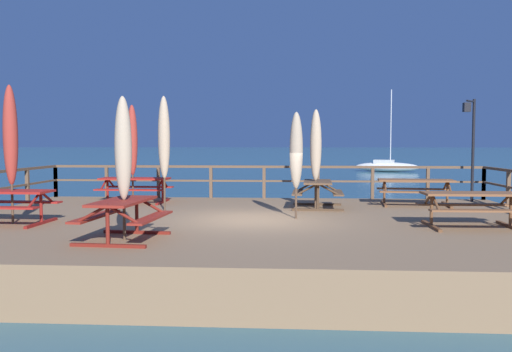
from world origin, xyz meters
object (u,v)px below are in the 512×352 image
object	(u,v)px
picnic_table_mid_centre	(318,189)
picnic_table_back_left	(123,211)
picnic_table_mid_right	(135,184)
patio_umbrella_short_mid	(123,149)
picnic_table_mid_left	(10,200)
sailboat_distant	(387,166)
patio_umbrella_tall_back_left	(316,146)
picnic_table_front_right	(471,202)
patio_umbrella_tall_mid_left	(164,138)
picnic_table_front_left	(416,186)
patio_umbrella_short_back	(296,151)
patio_umbrella_tall_mid_right	(10,136)
lamp_post_hooked	(471,134)
patio_umbrella_tall_front	(132,141)

from	to	relation	value
picnic_table_mid_centre	picnic_table_back_left	bearing A→B (deg)	-126.82
picnic_table_mid_right	patio_umbrella_short_mid	bearing A→B (deg)	-75.22
picnic_table_back_left	picnic_table_mid_left	world-z (taller)	same
picnic_table_back_left	sailboat_distant	bearing A→B (deg)	73.47
picnic_table_back_left	patio_umbrella_tall_back_left	xyz separation A→B (m)	(3.87, 5.21, 1.21)
picnic_table_front_right	patio_umbrella_tall_mid_left	world-z (taller)	patio_umbrella_tall_mid_left
picnic_table_mid_centre	patio_umbrella_short_mid	distance (m)	6.64
picnic_table_front_left	patio_umbrella_short_back	distance (m)	4.76
picnic_table_mid_centre	patio_umbrella_tall_mid_right	xyz separation A→B (m)	(-7.07, -3.42, 1.45)
picnic_table_front_left	lamp_post_hooked	xyz separation A→B (m)	(1.88, 0.99, 1.55)
picnic_table_mid_right	sailboat_distant	bearing A→B (deg)	68.37
patio_umbrella_short_back	lamp_post_hooked	distance (m)	6.74
picnic_table_mid_right	picnic_table_back_left	world-z (taller)	same
patio_umbrella_short_back	patio_umbrella_tall_mid_right	bearing A→B (deg)	-168.71
patio_umbrella_tall_front	sailboat_distant	distance (m)	37.83
picnic_table_front_right	patio_umbrella_tall_front	world-z (taller)	patio_umbrella_tall_front
picnic_table_front_right	sailboat_distant	distance (m)	39.73
picnic_table_back_left	patio_umbrella_short_back	world-z (taller)	patio_umbrella_short_back
picnic_table_mid_left	patio_umbrella_tall_front	world-z (taller)	patio_umbrella_tall_front
patio_umbrella_tall_back_left	lamp_post_hooked	distance (m)	5.22
picnic_table_mid_centre	patio_umbrella_tall_front	xyz separation A→B (m)	(-5.62, 1.01, 1.36)
picnic_table_back_left	sailboat_distant	distance (m)	43.13
patio_umbrella_tall_mid_left	patio_umbrella_short_back	bearing A→B (deg)	-20.19
picnic_table_front_left	lamp_post_hooked	size ratio (longest dim) A/B	0.71
picnic_table_mid_left	patio_umbrella_short_back	size ratio (longest dim) A/B	0.72
picnic_table_mid_right	patio_umbrella_tall_mid_right	distance (m)	4.92
patio_umbrella_tall_front	sailboat_distant	size ratio (longest dim) A/B	0.39
picnic_table_mid_centre	picnic_table_front_left	distance (m)	3.04
picnic_table_front_right	patio_umbrella_tall_back_left	xyz separation A→B (m)	(-3.22, 3.25, 1.21)
picnic_table_mid_right	patio_umbrella_tall_mid_right	bearing A→B (deg)	-108.76
picnic_table_back_left	patio_umbrella_tall_mid_right	bearing A→B (deg)	149.97
patio_umbrella_tall_mid_left	patio_umbrella_tall_back_left	xyz separation A→B (m)	(4.13, 0.79, -0.21)
picnic_table_mid_left	patio_umbrella_short_mid	size ratio (longest dim) A/B	0.69
picnic_table_mid_centre	sailboat_distant	bearing A→B (deg)	76.98
picnic_table_back_left	patio_umbrella_short_mid	distance (m)	1.17
picnic_table_front_left	patio_umbrella_short_back	bearing A→B (deg)	-139.93
picnic_table_mid_left	patio_umbrella_tall_back_left	bearing A→B (deg)	25.62
picnic_table_mid_right	picnic_table_mid_centre	distance (m)	5.66
patio_umbrella_short_back	patio_umbrella_tall_mid_right	xyz separation A→B (m)	(-6.45, -1.29, 0.35)
picnic_table_mid_left	sailboat_distant	world-z (taller)	sailboat_distant
picnic_table_mid_right	patio_umbrella_tall_mid_right	size ratio (longest dim) A/B	0.68
patio_umbrella_short_back	patio_umbrella_short_mid	bearing A→B (deg)	-136.65
picnic_table_mid_left	patio_umbrella_tall_back_left	world-z (taller)	patio_umbrella_tall_back_left
picnic_table_mid_left	picnic_table_mid_centre	bearing A→B (deg)	25.67
picnic_table_mid_left	patio_umbrella_short_mid	bearing A→B (deg)	-29.31
picnic_table_mid_right	sailboat_distant	size ratio (longest dim) A/B	0.28
patio_umbrella_short_mid	lamp_post_hooked	bearing A→B (deg)	39.07
picnic_table_back_left	sailboat_distant	size ratio (longest dim) A/B	0.24
lamp_post_hooked	sailboat_distant	size ratio (longest dim) A/B	0.41
picnic_table_mid_centre	patio_umbrella_short_back	bearing A→B (deg)	-106.40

